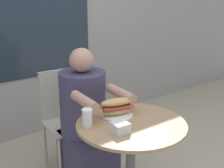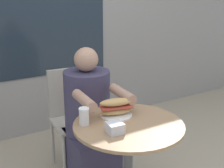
{
  "view_description": "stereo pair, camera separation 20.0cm",
  "coord_description": "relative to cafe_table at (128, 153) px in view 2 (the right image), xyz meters",
  "views": [
    {
      "loc": [
        -1.15,
        -1.32,
        1.55
      ],
      "look_at": [
        0.0,
        0.2,
        0.94
      ],
      "focal_mm": 50.0,
      "sensor_mm": 36.0,
      "label": 1
    },
    {
      "loc": [
        -0.98,
        -1.43,
        1.55
      ],
      "look_at": [
        0.0,
        0.2,
        0.94
      ],
      "focal_mm": 50.0,
      "sensor_mm": 36.0,
      "label": 2
    }
  ],
  "objects": [
    {
      "name": "napkin_box",
      "position": [
        -0.13,
        -0.06,
        0.23
      ],
      "size": [
        0.1,
        0.1,
        0.06
      ],
      "rotation": [
        0.0,
        0.0,
        -0.08
      ],
      "color": "silver",
      "rests_on": "cafe_table"
    },
    {
      "name": "seated_diner",
      "position": [
        -0.01,
        0.53,
        -0.06
      ],
      "size": [
        0.39,
        0.64,
        1.12
      ],
      "rotation": [
        0.0,
        0.0,
        3.06
      ],
      "color": "#38334C",
      "rests_on": "ground_plane"
    },
    {
      "name": "diner_chair",
      "position": [
        0.0,
        0.88,
        -0.02
      ],
      "size": [
        0.41,
        0.41,
        0.87
      ],
      "rotation": [
        0.0,
        0.0,
        3.06
      ],
      "color": "#ADA393",
      "rests_on": "ground_plane"
    },
    {
      "name": "cafe_table",
      "position": [
        0.0,
        0.0,
        0.0
      ],
      "size": [
        0.68,
        0.68,
        0.74
      ],
      "color": "#997551",
      "rests_on": "ground_plane"
    },
    {
      "name": "drink_cup",
      "position": [
        -0.24,
        0.13,
        0.26
      ],
      "size": [
        0.06,
        0.06,
        0.11
      ],
      "color": "silver",
      "rests_on": "cafe_table"
    },
    {
      "name": "sandwich_on_plate",
      "position": [
        0.0,
        0.14,
        0.25
      ],
      "size": [
        0.23,
        0.21,
        0.12
      ],
      "rotation": [
        0.0,
        0.0,
        -0.25
      ],
      "color": "white",
      "rests_on": "cafe_table"
    },
    {
      "name": "storefront_wall",
      "position": [
        -0.0,
        1.69,
        0.86
      ],
      "size": [
        8.0,
        0.09,
        2.8
      ],
      "color": "gray",
      "rests_on": "ground_plane"
    }
  ]
}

